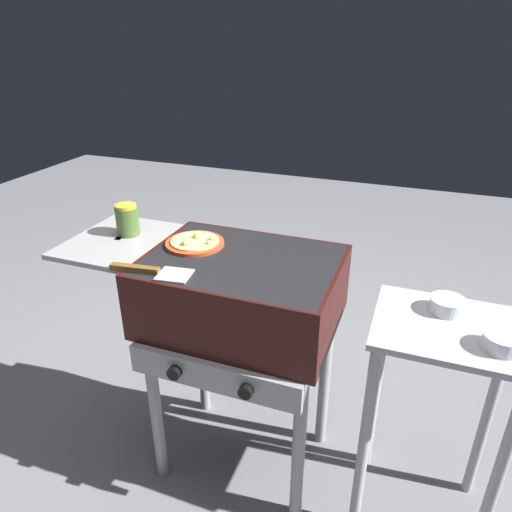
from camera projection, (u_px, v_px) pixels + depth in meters
ground_plane at (245, 455)px, 1.91m from camera, size 8.00×8.00×0.00m
grill at (238, 297)px, 1.59m from camera, size 0.96×0.53×0.90m
pizza_cheese at (195, 243)px, 1.62m from camera, size 0.20×0.20×0.04m
sauce_jar at (127, 220)px, 1.68m from camera, size 0.08×0.08×0.11m
spatula at (151, 271)px, 1.43m from camera, size 0.27×0.10×0.02m
prep_table at (438, 388)px, 1.46m from camera, size 0.44×0.36×0.80m
topping_bowl_near at (447, 306)px, 1.42m from camera, size 0.11×0.11×0.04m
topping_bowl_far at (502, 343)px, 1.25m from camera, size 0.11×0.11×0.04m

